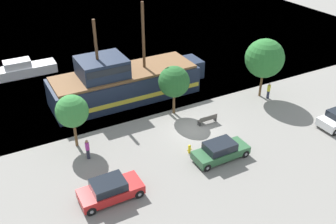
# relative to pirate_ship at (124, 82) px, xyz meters

# --- Properties ---
(ground_plane) EXTENTS (160.00, 160.00, 0.00)m
(ground_plane) POSITION_rel_pirate_ship_xyz_m (3.08, -8.46, -1.79)
(ground_plane) COLOR gray
(water_surface) EXTENTS (80.00, 80.00, 0.00)m
(water_surface) POSITION_rel_pirate_ship_xyz_m (3.08, 35.54, -1.79)
(water_surface) COLOR #33566B
(water_surface) RESTS_ON ground
(pirate_ship) EXTENTS (16.15, 4.97, 9.56)m
(pirate_ship) POSITION_rel_pirate_ship_xyz_m (0.00, 0.00, 0.00)
(pirate_ship) COLOR #192338
(pirate_ship) RESTS_ON water_surface
(moored_boat_dockside) EXTENTS (7.27, 2.14, 1.90)m
(moored_boat_dockside) POSITION_rel_pirate_ship_xyz_m (-8.18, 10.68, -1.06)
(moored_boat_dockside) COLOR silver
(moored_boat_dockside) RESTS_ON water_surface
(parked_car_curb_front) EXTENTS (4.38, 2.01, 1.54)m
(parked_car_curb_front) POSITION_rel_pirate_ship_xyz_m (-6.50, -13.13, -1.03)
(parked_car_curb_front) COLOR #B21E1E
(parked_car_curb_front) RESTS_ON ground_plane
(parked_car_curb_rear) EXTENTS (4.55, 1.87, 1.52)m
(parked_car_curb_rear) POSITION_rel_pirate_ship_xyz_m (2.77, -13.03, -1.05)
(parked_car_curb_rear) COLOR #2D5B38
(parked_car_curb_rear) RESTS_ON ground_plane
(fire_hydrant) EXTENTS (0.42, 0.25, 0.76)m
(fire_hydrant) POSITION_rel_pirate_ship_xyz_m (1.01, -11.23, -1.38)
(fire_hydrant) COLOR yellow
(fire_hydrant) RESTS_ON ground_plane
(bench_promenade_east) EXTENTS (1.87, 0.45, 0.85)m
(bench_promenade_east) POSITION_rel_pirate_ship_xyz_m (4.78, -8.20, -1.34)
(bench_promenade_east) COLOR #4C4742
(bench_promenade_east) RESTS_ON ground_plane
(pedestrian_walking_near) EXTENTS (0.32, 0.32, 1.75)m
(pedestrian_walking_near) POSITION_rel_pirate_ship_xyz_m (-6.45, -8.06, -0.90)
(pedestrian_walking_near) COLOR #232838
(pedestrian_walking_near) RESTS_ON ground_plane
(pedestrian_walking_far) EXTENTS (0.32, 0.32, 1.71)m
(pedestrian_walking_far) POSITION_rel_pirate_ship_xyz_m (12.92, -7.08, -0.92)
(pedestrian_walking_far) COLOR #232838
(pedestrian_walking_far) RESTS_ON ground_plane
(tree_row_east) EXTENTS (2.65, 2.65, 4.67)m
(tree_row_east) POSITION_rel_pirate_ship_xyz_m (-6.76, -5.90, 1.54)
(tree_row_east) COLOR brown
(tree_row_east) RESTS_ON ground_plane
(tree_row_mideast) EXTENTS (2.92, 2.92, 4.79)m
(tree_row_mideast) POSITION_rel_pirate_ship_xyz_m (2.97, -5.07, 1.54)
(tree_row_mideast) COLOR brown
(tree_row_mideast) RESTS_ON ground_plane
(tree_row_midwest) EXTENTS (3.88, 3.88, 6.12)m
(tree_row_midwest) POSITION_rel_pirate_ship_xyz_m (12.55, -6.24, 2.38)
(tree_row_midwest) COLOR brown
(tree_row_midwest) RESTS_ON ground_plane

